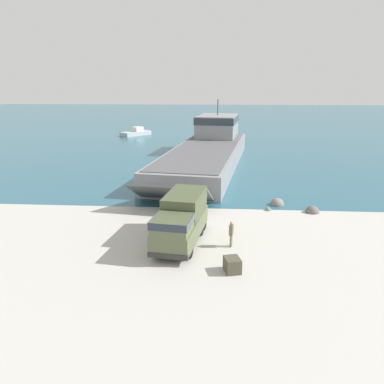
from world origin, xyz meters
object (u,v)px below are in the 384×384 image
(soldier_on_ramp, at_px, (231,232))
(cargo_crate, at_px, (232,265))
(military_truck, at_px, (181,219))
(moored_boat_a, at_px, (136,133))
(landing_craft, at_px, (209,147))

(soldier_on_ramp, relative_size, cargo_crate, 1.73)
(cargo_crate, bearing_deg, military_truck, 129.37)
(moored_boat_a, bearing_deg, soldier_on_ramp, 145.66)
(military_truck, distance_m, cargo_crate, 5.34)
(military_truck, relative_size, cargo_crate, 7.15)
(military_truck, xyz_separation_m, cargo_crate, (3.30, -4.02, -1.22))
(landing_craft, xyz_separation_m, cargo_crate, (2.17, -31.94, -1.62))
(landing_craft, relative_size, moored_boat_a, 5.36)
(soldier_on_ramp, distance_m, moored_boat_a, 59.00)
(soldier_on_ramp, height_order, cargo_crate, soldier_on_ramp)
(landing_craft, xyz_separation_m, soldier_on_ramp, (2.21, -28.46, -1.03))
(landing_craft, relative_size, soldier_on_ramp, 20.96)
(military_truck, bearing_deg, landing_craft, -174.37)
(landing_craft, distance_m, moored_boat_a, 32.04)
(military_truck, bearing_deg, soldier_on_ramp, 88.76)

